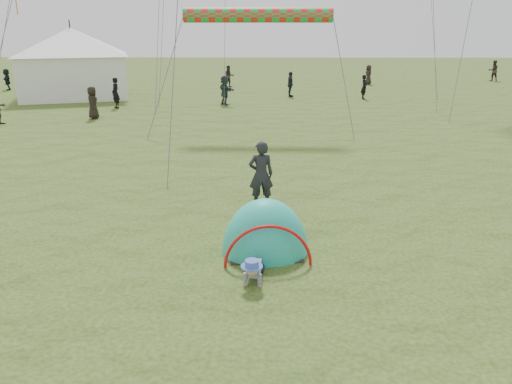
{
  "coord_description": "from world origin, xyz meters",
  "views": [
    {
      "loc": [
        -0.44,
        -9.14,
        4.72
      ],
      "look_at": [
        -0.66,
        1.97,
        1.0
      ],
      "focal_mm": 35.0,
      "sensor_mm": 36.0,
      "label": 1
    }
  ],
  "objects_px": {
    "crawling_toddler": "(253,268)",
    "standing_adult": "(261,175)",
    "event_marquee": "(73,60)",
    "popup_tent": "(265,252)"
  },
  "relations": [
    {
      "from": "popup_tent",
      "to": "crawling_toddler",
      "type": "bearing_deg",
      "value": -104.47
    },
    {
      "from": "crawling_toddler",
      "to": "popup_tent",
      "type": "xyz_separation_m",
      "value": [
        0.22,
        1.36,
        -0.29
      ]
    },
    {
      "from": "event_marquee",
      "to": "standing_adult",
      "type": "bearing_deg",
      "value": -76.54
    },
    {
      "from": "standing_adult",
      "to": "popup_tent",
      "type": "bearing_deg",
      "value": 83.16
    },
    {
      "from": "crawling_toddler",
      "to": "standing_adult",
      "type": "bearing_deg",
      "value": 95.38
    },
    {
      "from": "crawling_toddler",
      "to": "standing_adult",
      "type": "distance_m",
      "value": 4.26
    },
    {
      "from": "crawling_toddler",
      "to": "event_marquee",
      "type": "xyz_separation_m",
      "value": [
        -12.98,
        26.35,
        2.16
      ]
    },
    {
      "from": "popup_tent",
      "to": "standing_adult",
      "type": "height_order",
      "value": "standing_adult"
    },
    {
      "from": "popup_tent",
      "to": "event_marquee",
      "type": "bearing_deg",
      "value": 112.74
    },
    {
      "from": "standing_adult",
      "to": "event_marquee",
      "type": "distance_m",
      "value": 25.76
    }
  ]
}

